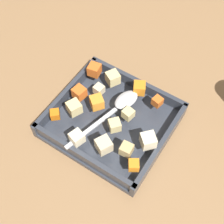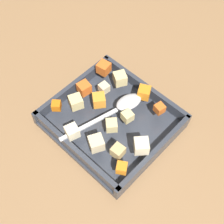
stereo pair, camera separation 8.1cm
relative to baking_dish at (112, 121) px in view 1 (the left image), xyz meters
The scene contains 19 objects.
ground_plane 0.01m from the baking_dish, 81.32° to the left, with size 4.00×4.00×0.00m, color #936D47.
baking_dish is the anchor object (origin of this frame).
carrot_chunk_corner_sw 0.15m from the baking_dish, 37.23° to the right, with size 0.03×0.03×0.03m, color orange.
carrot_chunk_center 0.16m from the baking_dish, 141.80° to the left, with size 0.02×0.02×0.02m, color orange.
carrot_chunk_near_right 0.13m from the baking_dish, 131.81° to the right, with size 0.02×0.02×0.02m, color orange.
carrot_chunk_near_left 0.11m from the baking_dish, ahead, with size 0.03×0.03×0.03m, color orange.
carrot_chunk_front_center 0.07m from the baking_dish, ahead, with size 0.03×0.03×0.03m, color orange.
carrot_chunk_mid_right 0.11m from the baking_dish, 102.16° to the right, with size 0.03×0.03×0.03m, color orange.
carrot_chunk_far_right 0.15m from the baking_dish, 36.13° to the left, with size 0.02×0.02×0.02m, color orange.
potato_chunk_corner_ne 0.06m from the baking_dish, 132.09° to the left, with size 0.03×0.03×0.03m, color #E0CC89.
potato_chunk_far_left 0.12m from the baking_dish, 140.64° to the left, with size 0.03×0.03×0.03m, color tan.
potato_chunk_near_spoon 0.11m from the baking_dish, 27.34° to the left, with size 0.03×0.03×0.03m, color #E0CC89.
potato_chunk_heap_top 0.12m from the baking_dish, 75.33° to the left, with size 0.03×0.03×0.03m, color beige.
potato_chunk_back_center 0.12m from the baking_dish, 58.18° to the right, with size 0.03×0.03×0.03m, color #E0CC89.
potato_chunk_heap_side 0.06m from the baking_dish, 156.49° to the right, with size 0.03×0.03×0.03m, color #E0CC89.
potato_chunk_rim_edge 0.13m from the baking_dish, 168.33° to the left, with size 0.03×0.03×0.03m, color beige.
potato_chunk_corner_nw 0.09m from the baking_dish, 30.70° to the right, with size 0.02×0.02×0.02m, color beige.
potato_chunk_corner_se 0.11m from the baking_dish, 111.68° to the left, with size 0.03×0.03×0.03m, color beige.
serving_spoon 0.06m from the baking_dish, 99.90° to the right, with size 0.08×0.24×0.02m.
Camera 1 is at (-0.24, 0.37, 0.74)m, focal length 51.83 mm.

